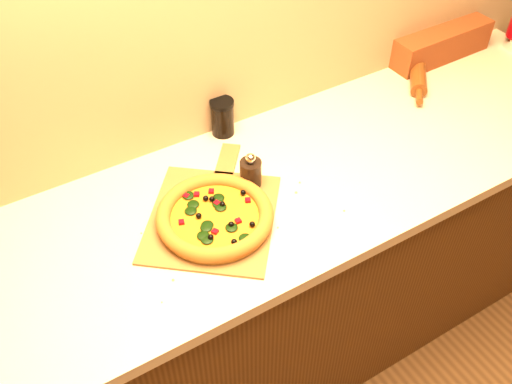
# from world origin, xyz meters

# --- Properties ---
(cabinet) EXTENTS (2.80, 0.65, 0.86)m
(cabinet) POSITION_xyz_m (0.00, 1.43, 0.43)
(cabinet) COLOR #45280E
(cabinet) RESTS_ON ground
(countertop) EXTENTS (2.84, 0.68, 0.04)m
(countertop) POSITION_xyz_m (0.00, 1.43, 0.88)
(countertop) COLOR beige
(countertop) RESTS_ON cabinet
(pizza_peel) EXTENTS (0.51, 0.53, 0.01)m
(pizza_peel) POSITION_xyz_m (-0.09, 1.41, 0.90)
(pizza_peel) COLOR brown
(pizza_peel) RESTS_ON countertop
(pizza) EXTENTS (0.32, 0.32, 0.05)m
(pizza) POSITION_xyz_m (-0.10, 1.38, 0.93)
(pizza) COLOR #C48931
(pizza) RESTS_ON pizza_peel
(pepper_grinder) EXTENTS (0.06, 0.06, 0.12)m
(pepper_grinder) POSITION_xyz_m (0.06, 1.46, 0.95)
(pepper_grinder) COLOR black
(pepper_grinder) RESTS_ON countertop
(rolling_pin) EXTENTS (0.29, 0.33, 0.06)m
(rolling_pin) POSITION_xyz_m (0.89, 1.65, 0.93)
(rolling_pin) COLOR #613410
(rolling_pin) RESTS_ON countertop
(bread_bag) EXTENTS (0.43, 0.15, 0.12)m
(bread_bag) POSITION_xyz_m (1.05, 1.72, 0.96)
(bread_bag) COLOR #652D13
(bread_bag) RESTS_ON countertop
(dark_jar) EXTENTS (0.08, 0.08, 0.12)m
(dark_jar) POSITION_xyz_m (0.11, 1.72, 0.96)
(dark_jar) COLOR black
(dark_jar) RESTS_ON countertop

